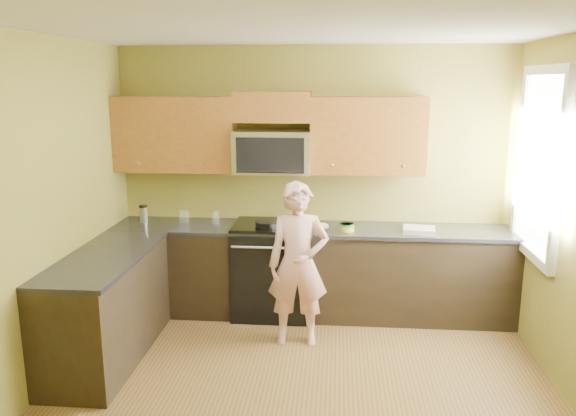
# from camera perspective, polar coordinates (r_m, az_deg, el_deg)

# --- Properties ---
(floor) EXTENTS (4.00, 4.00, 0.00)m
(floor) POSITION_cam_1_polar(r_m,az_deg,el_deg) (4.47, 1.16, -19.04)
(floor) COLOR brown
(floor) RESTS_ON ground
(ceiling) EXTENTS (4.00, 4.00, 0.00)m
(ceiling) POSITION_cam_1_polar(r_m,az_deg,el_deg) (3.82, 1.35, 17.94)
(ceiling) COLOR white
(ceiling) RESTS_ON ground
(wall_back) EXTENTS (4.00, 0.00, 4.00)m
(wall_back) POSITION_cam_1_polar(r_m,az_deg,el_deg) (5.89, 2.54, 2.88)
(wall_back) COLOR olive
(wall_back) RESTS_ON ground
(wall_front) EXTENTS (4.00, 0.00, 4.00)m
(wall_front) POSITION_cam_1_polar(r_m,az_deg,el_deg) (2.07, -2.59, -16.21)
(wall_front) COLOR olive
(wall_front) RESTS_ON ground
(wall_left) EXTENTS (0.00, 4.00, 4.00)m
(wall_left) POSITION_cam_1_polar(r_m,az_deg,el_deg) (4.52, -24.95, -1.30)
(wall_left) COLOR olive
(wall_left) RESTS_ON ground
(cabinet_back_run) EXTENTS (4.00, 0.60, 0.88)m
(cabinet_back_run) POSITION_cam_1_polar(r_m,az_deg,el_deg) (5.82, 2.32, -6.49)
(cabinet_back_run) COLOR black
(cabinet_back_run) RESTS_ON floor
(cabinet_left_run) EXTENTS (0.60, 1.60, 0.88)m
(cabinet_left_run) POSITION_cam_1_polar(r_m,az_deg,el_deg) (5.17, -17.76, -9.63)
(cabinet_left_run) COLOR black
(cabinet_left_run) RESTS_ON floor
(countertop_back) EXTENTS (4.00, 0.62, 0.04)m
(countertop_back) POSITION_cam_1_polar(r_m,az_deg,el_deg) (5.68, 2.36, -2.13)
(countertop_back) COLOR black
(countertop_back) RESTS_ON cabinet_back_run
(countertop_left) EXTENTS (0.62, 1.60, 0.04)m
(countertop_left) POSITION_cam_1_polar(r_m,az_deg,el_deg) (5.02, -18.01, -4.77)
(countertop_left) COLOR black
(countertop_left) RESTS_ON cabinet_left_run
(stove) EXTENTS (0.76, 0.65, 0.95)m
(stove) POSITION_cam_1_polar(r_m,az_deg,el_deg) (5.82, -1.65, -6.13)
(stove) COLOR black
(stove) RESTS_ON floor
(microwave) EXTENTS (0.76, 0.40, 0.42)m
(microwave) POSITION_cam_1_polar(r_m,az_deg,el_deg) (5.70, -1.56, 3.59)
(microwave) COLOR silver
(microwave) RESTS_ON wall_back
(upper_cab_left) EXTENTS (1.22, 0.33, 0.75)m
(upper_cab_left) POSITION_cam_1_polar(r_m,az_deg,el_deg) (5.93, -11.09, 3.71)
(upper_cab_left) COLOR brown
(upper_cab_left) RESTS_ON wall_back
(upper_cab_right) EXTENTS (1.12, 0.33, 0.75)m
(upper_cab_right) POSITION_cam_1_polar(r_m,az_deg,el_deg) (5.71, 7.91, 3.48)
(upper_cab_right) COLOR brown
(upper_cab_right) RESTS_ON wall_back
(upper_cab_over_mw) EXTENTS (0.76, 0.33, 0.30)m
(upper_cab_over_mw) POSITION_cam_1_polar(r_m,az_deg,el_deg) (5.67, -1.56, 10.14)
(upper_cab_over_mw) COLOR brown
(upper_cab_over_mw) RESTS_ON wall_back
(window) EXTENTS (0.06, 1.06, 1.66)m
(window) POSITION_cam_1_polar(r_m,az_deg,el_deg) (5.33, 23.99, 4.04)
(window) COLOR white
(window) RESTS_ON wall_right
(woman) EXTENTS (0.56, 0.39, 1.49)m
(woman) POSITION_cam_1_polar(r_m,az_deg,el_deg) (5.10, 1.04, -5.68)
(woman) COLOR #F28179
(woman) RESTS_ON floor
(frying_pan) EXTENTS (0.35, 0.49, 0.06)m
(frying_pan) POSITION_cam_1_polar(r_m,az_deg,el_deg) (5.58, -1.99, -1.87)
(frying_pan) COLOR black
(frying_pan) RESTS_ON stove
(butter_tub) EXTENTS (0.17, 0.17, 0.10)m
(butter_tub) POSITION_cam_1_polar(r_m,az_deg,el_deg) (5.55, 6.00, -2.33)
(butter_tub) COLOR #F7FF43
(butter_tub) RESTS_ON countertop_back
(toast_slice) EXTENTS (0.12, 0.12, 0.01)m
(toast_slice) POSITION_cam_1_polar(r_m,az_deg,el_deg) (5.62, 2.38, -2.00)
(toast_slice) COLOR #B27F47
(toast_slice) RESTS_ON countertop_back
(napkin_a) EXTENTS (0.13, 0.14, 0.06)m
(napkin_a) POSITION_cam_1_polar(r_m,az_deg,el_deg) (5.53, 0.85, -2.00)
(napkin_a) COLOR silver
(napkin_a) RESTS_ON countertop_back
(napkin_b) EXTENTS (0.13, 0.14, 0.07)m
(napkin_b) POSITION_cam_1_polar(r_m,az_deg,el_deg) (5.58, 3.50, -1.86)
(napkin_b) COLOR silver
(napkin_b) RESTS_ON countertop_back
(dish_towel) EXTENTS (0.33, 0.28, 0.05)m
(dish_towel) POSITION_cam_1_polar(r_m,az_deg,el_deg) (5.61, 13.04, -2.18)
(dish_towel) COLOR white
(dish_towel) RESTS_ON countertop_back
(travel_mug) EXTENTS (0.09, 0.09, 0.18)m
(travel_mug) POSITION_cam_1_polar(r_m,az_deg,el_deg) (6.05, -14.28, -1.40)
(travel_mug) COLOR silver
(travel_mug) RESTS_ON countertop_back
(glass_a) EXTENTS (0.08, 0.08, 0.12)m
(glass_a) POSITION_cam_1_polar(r_m,az_deg,el_deg) (5.92, -10.27, -0.91)
(glass_a) COLOR silver
(glass_a) RESTS_ON countertop_back
(glass_b) EXTENTS (0.08, 0.08, 0.12)m
(glass_b) POSITION_cam_1_polar(r_m,az_deg,el_deg) (5.97, -10.58, -0.81)
(glass_b) COLOR silver
(glass_b) RESTS_ON countertop_back
(glass_c) EXTENTS (0.09, 0.09, 0.12)m
(glass_c) POSITION_cam_1_polar(r_m,az_deg,el_deg) (5.84, -7.28, -0.99)
(glass_c) COLOR silver
(glass_c) RESTS_ON countertop_back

